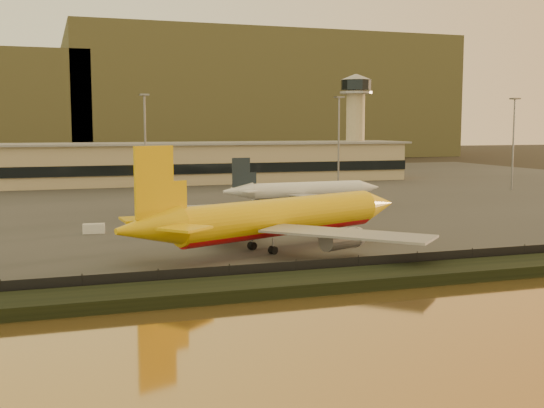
{
  "coord_description": "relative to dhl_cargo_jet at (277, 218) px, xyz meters",
  "views": [
    {
      "loc": [
        -33.38,
        -85.82,
        18.05
      ],
      "look_at": [
        -0.56,
        12.0,
        6.15
      ],
      "focal_mm": 45.0,
      "sensor_mm": 36.0,
      "label": 1
    }
  ],
  "objects": [
    {
      "name": "distant_hills",
      "position": [
        -18.94,
        333.92,
        26.59
      ],
      "size": [
        470.0,
        160.0,
        70.0
      ],
      "color": "brown",
      "rests_on": "ground"
    },
    {
      "name": "gse_vehicle_white",
      "position": [
        -24.06,
        23.88,
        -3.79
      ],
      "size": [
        3.72,
        2.0,
        1.6
      ],
      "primitive_type": "cube",
      "rotation": [
        0.0,
        0.0,
        -0.11
      ],
      "color": "silver",
      "rests_on": "tarmac"
    },
    {
      "name": "apron_light_masts",
      "position": [
        16.8,
        68.92,
        10.91
      ],
      "size": [
        152.2,
        12.2,
        25.4
      ],
      "color": "slate",
      "rests_on": "tarmac"
    },
    {
      "name": "gse_vehicle_yellow",
      "position": [
        4.08,
        22.47,
        -3.59
      ],
      "size": [
        4.79,
        2.88,
        2.01
      ],
      "primitive_type": "cube",
      "rotation": [
        0.0,
        0.0,
        -0.2
      ],
      "color": "#E5B30C",
      "rests_on": "tarmac"
    },
    {
      "name": "terminal_building",
      "position": [
        -12.73,
        119.47,
        1.45
      ],
      "size": [
        202.0,
        25.0,
        12.6
      ],
      "color": "tan",
      "rests_on": "tarmac"
    },
    {
      "name": "perimeter_fence",
      "position": [
        1.8,
        -19.08,
        -3.49
      ],
      "size": [
        300.0,
        0.05,
        2.2
      ],
      "primitive_type": "cube",
      "color": "black",
      "rests_on": "tarmac"
    },
    {
      "name": "control_tower",
      "position": [
        71.8,
        124.92,
        16.87
      ],
      "size": [
        11.2,
        11.2,
        35.5
      ],
      "color": "tan",
      "rests_on": "tarmac"
    },
    {
      "name": "ground",
      "position": [
        1.8,
        -6.08,
        -4.79
      ],
      "size": [
        900.0,
        900.0,
        0.0
      ],
      "primitive_type": "plane",
      "color": "black",
      "rests_on": "ground"
    },
    {
      "name": "white_narrowbody_jet",
      "position": [
        23.73,
        50.03,
        -1.32
      ],
      "size": [
        38.15,
        37.22,
        10.97
      ],
      "rotation": [
        0.0,
        0.0,
        0.05
      ],
      "color": "silver",
      "rests_on": "tarmac"
    },
    {
      "name": "tarmac",
      "position": [
        1.8,
        88.92,
        -4.69
      ],
      "size": [
        320.0,
        220.0,
        0.2
      ],
      "primitive_type": "cube",
      "color": "#2D2D2D",
      "rests_on": "ground"
    },
    {
      "name": "embankment",
      "position": [
        1.8,
        -23.08,
        -4.09
      ],
      "size": [
        320.0,
        7.0,
        1.4
      ],
      "primitive_type": "cube",
      "color": "black",
      "rests_on": "ground"
    },
    {
      "name": "dhl_cargo_jet",
      "position": [
        0.0,
        0.0,
        0.0
      ],
      "size": [
        49.34,
        46.7,
        15.39
      ],
      "rotation": [
        0.0,
        0.0,
        0.39
      ],
      "color": "#E5B30C",
      "rests_on": "tarmac"
    }
  ]
}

